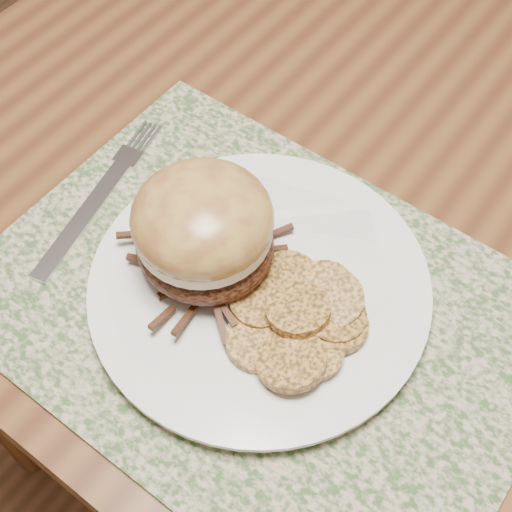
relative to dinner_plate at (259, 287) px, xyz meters
The scene contains 6 objects.
ground 0.85m from the dinner_plate, 39.11° to the left, with size 3.50×3.50×0.00m, color #4F311B.
placemat 0.02m from the dinner_plate, 48.42° to the right, with size 0.45×0.33×0.00m, color #38542B.
dinner_plate is the anchor object (origin of this frame).
pork_sandwich 0.07m from the dinner_plate, 169.69° to the right, with size 0.14×0.14×0.09m.
roasted_potatoes 0.05m from the dinner_plate, 11.05° to the right, with size 0.12×0.13×0.03m.
fork 0.17m from the dinner_plate, behind, with size 0.06×0.20×0.00m.
Camera 1 is at (-0.12, -0.49, 1.25)m, focal length 50.00 mm.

